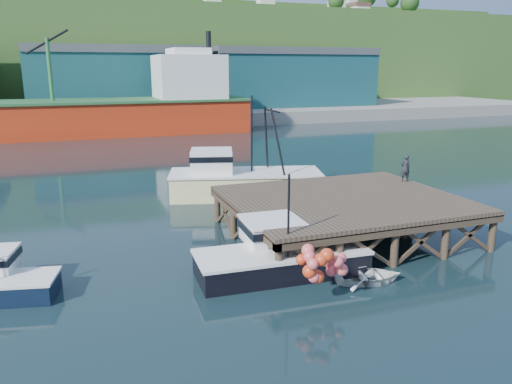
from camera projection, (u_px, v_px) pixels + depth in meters
name	position (u px, v px, depth m)	size (l,w,h in m)	color
ground	(247.00, 247.00, 25.34)	(300.00, 300.00, 0.00)	black
wharf	(345.00, 202.00, 26.53)	(12.00, 10.00, 2.62)	brown
far_quay	(119.00, 113.00, 88.84)	(160.00, 40.00, 2.00)	gray
warehouse_mid	(119.00, 82.00, 82.95)	(28.00, 16.00, 9.00)	#194E54
warehouse_right	(285.00, 80.00, 92.96)	(30.00, 16.00, 9.00)	#194E54
cargo_ship	(66.00, 111.00, 65.42)	(55.50, 10.00, 13.75)	red
hillside	(103.00, 57.00, 113.73)	(220.00, 50.00, 22.00)	#2D511E
boat_black	(279.00, 253.00, 22.14)	(7.67, 6.45, 4.67)	black
trawler	(242.00, 177.00, 34.81)	(11.13, 6.49, 7.03)	#F1E99C
dinghy	(367.00, 276.00, 21.12)	(2.08, 2.91, 0.60)	white
dockworker	(405.00, 168.00, 30.16)	(0.60, 0.39, 1.64)	black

